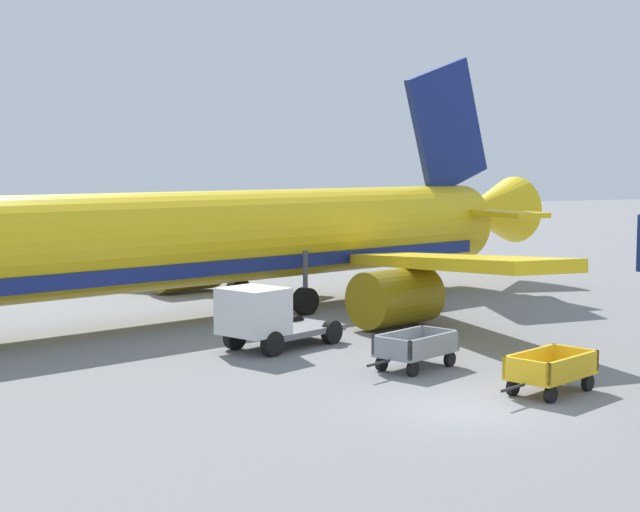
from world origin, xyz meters
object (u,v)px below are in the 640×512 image
airplane (242,238)px  service_truck_beside_carts (264,317)px  baggage_cart_second_in_row (551,371)px  baggage_cart_third_in_row (416,349)px

airplane → service_truck_beside_carts: airplane is taller
airplane → baggage_cart_second_in_row: bearing=-82.2°
baggage_cart_third_in_row → service_truck_beside_carts: 5.47m
service_truck_beside_carts → airplane: bearing=73.7°
airplane → baggage_cart_second_in_row: size_ratio=10.29×
airplane → service_truck_beside_carts: (-2.32, -7.96, -1.95)m
airplane → baggage_cart_third_in_row: 12.77m
airplane → baggage_cart_third_in_row: bearing=-86.9°
service_truck_beside_carts → baggage_cart_second_in_row: bearing=-62.3°
airplane → service_truck_beside_carts: size_ratio=7.74×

